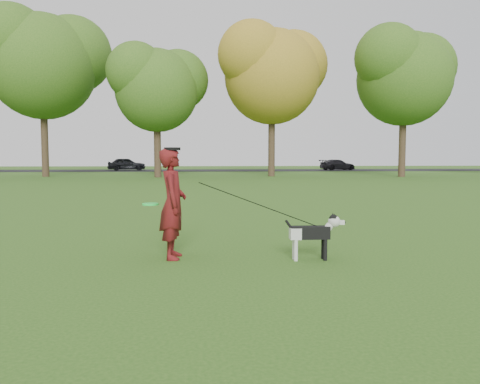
{
  "coord_description": "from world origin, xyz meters",
  "views": [
    {
      "loc": [
        -0.66,
        -6.9,
        1.48
      ],
      "look_at": [
        -0.18,
        -0.1,
        0.95
      ],
      "focal_mm": 35.0,
      "sensor_mm": 36.0,
      "label": 1
    }
  ],
  "objects": [
    {
      "name": "dog",
      "position": [
        0.86,
        -0.42,
        0.41
      ],
      "size": [
        0.88,
        0.18,
        0.67
      ],
      "color": "black",
      "rests_on": "ground"
    },
    {
      "name": "car_right",
      "position": [
        12.69,
        40.0,
        0.55
      ],
      "size": [
        3.95,
        2.4,
        1.07
      ],
      "primitive_type": "imported",
      "rotation": [
        0.0,
        0.0,
        1.83
      ],
      "color": "black",
      "rests_on": "road"
    },
    {
      "name": "man",
      "position": [
        -1.15,
        -0.18,
        0.79
      ],
      "size": [
        0.38,
        0.58,
        1.59
      ],
      "primitive_type": "imported",
      "rotation": [
        0.0,
        0.0,
        1.57
      ],
      "color": "#5A0C18",
      "rests_on": "ground"
    },
    {
      "name": "road",
      "position": [
        0.0,
        40.0,
        0.01
      ],
      "size": [
        120.0,
        7.0,
        0.02
      ],
      "primitive_type": "cube",
      "color": "black",
      "rests_on": "ground"
    },
    {
      "name": "man_held_items",
      "position": [
        0.08,
        -0.32,
        0.78
      ],
      "size": [
        2.57,
        0.36,
        1.15
      ],
      "color": "#1FFC4A",
      "rests_on": "ground"
    },
    {
      "name": "tree_row",
      "position": [
        -1.43,
        26.07,
        7.41
      ],
      "size": [
        51.74,
        8.86,
        12.01
      ],
      "color": "#38281C",
      "rests_on": "ground"
    },
    {
      "name": "car_left",
      "position": [
        -8.54,
        40.0,
        0.65
      ],
      "size": [
        3.92,
        2.19,
        1.26
      ],
      "primitive_type": "imported",
      "rotation": [
        0.0,
        0.0,
        1.77
      ],
      "color": "black",
      "rests_on": "road"
    },
    {
      "name": "ground",
      "position": [
        0.0,
        0.0,
        0.0
      ],
      "size": [
        120.0,
        120.0,
        0.0
      ],
      "primitive_type": "plane",
      "color": "#285116",
      "rests_on": "ground"
    }
  ]
}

